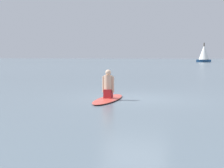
{
  "coord_description": "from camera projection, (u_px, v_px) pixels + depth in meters",
  "views": [
    {
      "loc": [
        1.87,
        -12.51,
        1.66
      ],
      "look_at": [
        -0.71,
        -0.9,
        0.63
      ],
      "focal_mm": 52.34,
      "sensor_mm": 36.0,
      "label": 1
    }
  ],
  "objects": [
    {
      "name": "surfboard",
      "position": [
        108.0,
        99.0,
        12.28
      ],
      "size": [
        0.9,
        3.11,
        0.08
      ],
      "primitive_type": "ellipsoid",
      "rotation": [
        0.0,
        0.0,
        -1.61
      ],
      "color": "#D84C3F",
      "rests_on": "ground"
    },
    {
      "name": "ground_plane",
      "position": [
        135.0,
        99.0,
        12.71
      ],
      "size": [
        400.0,
        400.0,
        0.0
      ],
      "primitive_type": "plane",
      "color": "slate"
    },
    {
      "name": "sailboat_distant",
      "position": [
        204.0,
        53.0,
        86.36
      ],
      "size": [
        3.88,
        2.86,
        5.13
      ],
      "rotation": [
        0.0,
        0.0,
        -0.08
      ],
      "color": "navy",
      "rests_on": "ground"
    },
    {
      "name": "person_paddler",
      "position": [
        108.0,
        85.0,
        12.23
      ],
      "size": [
        0.46,
        0.36,
        1.07
      ],
      "rotation": [
        0.0,
        0.0,
        -1.61
      ],
      "color": "#A51E23",
      "rests_on": "surfboard"
    }
  ]
}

